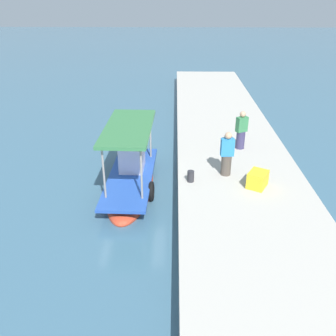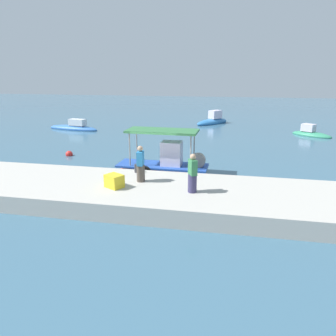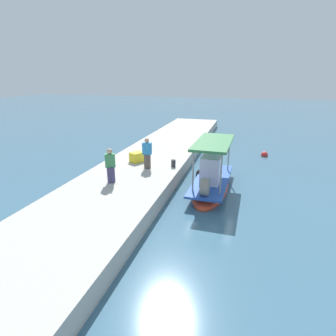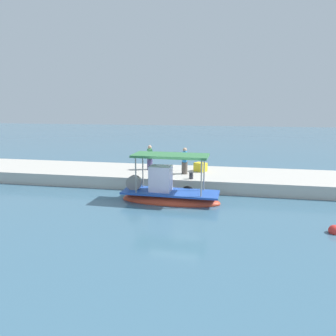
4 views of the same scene
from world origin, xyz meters
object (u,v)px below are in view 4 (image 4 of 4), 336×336
at_px(cargo_crate, 200,167).
at_px(marker_buoy, 335,231).
at_px(fisherman_by_crate, 185,162).
at_px(fisherman_near_bollard, 150,159).
at_px(mooring_bollard, 191,176).
at_px(main_fishing_boat, 168,193).

bearing_deg(cargo_crate, marker_buoy, 129.25).
distance_m(fisherman_by_crate, cargo_crate, 1.41).
bearing_deg(marker_buoy, fisherman_near_bollard, -37.90).
height_order(fisherman_near_bollard, mooring_bollard, fisherman_near_bollard).
height_order(fisherman_near_bollard, cargo_crate, fisherman_near_bollard).
relative_size(main_fishing_boat, fisherman_near_bollard, 3.23).
bearing_deg(cargo_crate, mooring_bollard, 81.73).
relative_size(main_fishing_boat, marker_buoy, 11.00).
relative_size(cargo_crate, marker_buoy, 1.50).
bearing_deg(fisherman_by_crate, marker_buoy, 137.28).
height_order(mooring_bollard, cargo_crate, cargo_crate).
bearing_deg(mooring_bollard, fisherman_near_bollard, -36.11).
distance_m(main_fishing_boat, cargo_crate, 4.70).
xyz_separation_m(mooring_bollard, marker_buoy, (-6.35, 5.09, -0.85)).
distance_m(main_fishing_boat, fisherman_by_crate, 3.69).
relative_size(main_fishing_boat, cargo_crate, 7.35).
distance_m(main_fishing_boat, marker_buoy, 7.83).
xyz_separation_m(cargo_crate, marker_buoy, (-6.02, 7.37, -0.93)).
bearing_deg(fisherman_by_crate, fisherman_near_bollard, -20.24).
bearing_deg(main_fishing_boat, fisherman_near_bollard, -64.54).
relative_size(fisherman_by_crate, cargo_crate, 2.30).
relative_size(mooring_bollard, marker_buoy, 0.85).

